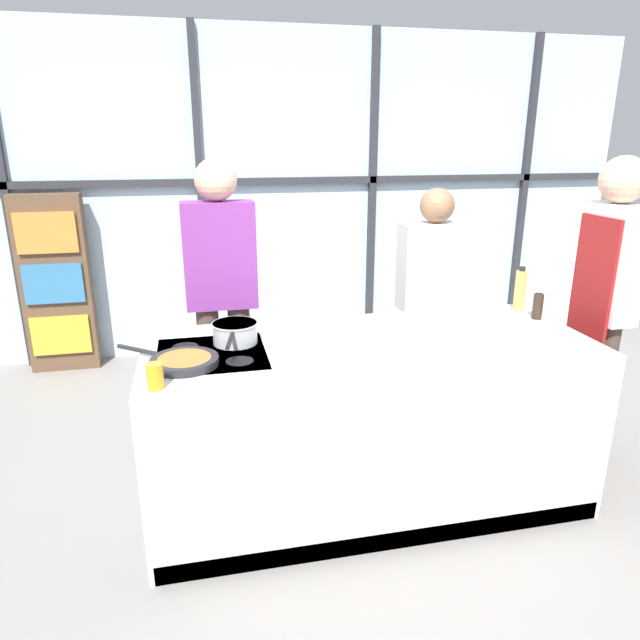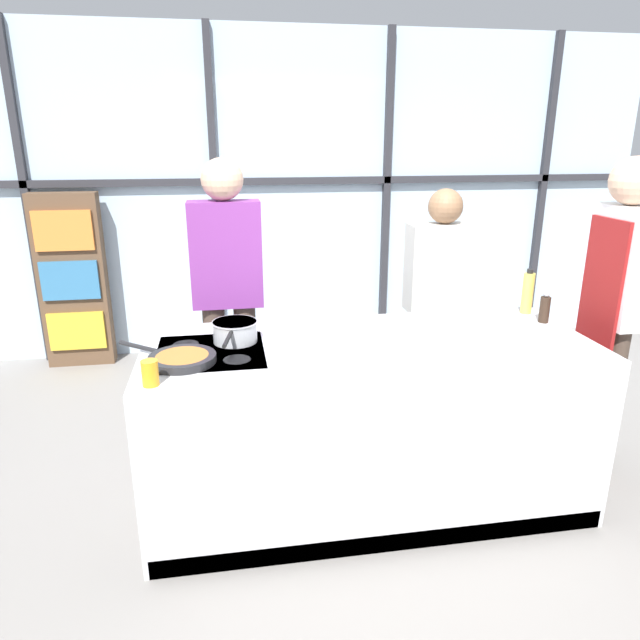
% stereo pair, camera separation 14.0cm
% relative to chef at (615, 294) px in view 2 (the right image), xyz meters
% --- Properties ---
extents(ground_plane, '(18.00, 18.00, 0.00)m').
position_rel_chef_xyz_m(ground_plane, '(-1.42, -0.09, -1.08)').
color(ground_plane, gray).
extents(back_window_wall, '(6.40, 0.10, 2.80)m').
position_rel_chef_xyz_m(back_window_wall, '(-1.42, 2.42, 0.33)').
color(back_window_wall, silver).
rests_on(back_window_wall, ground_plane).
extents(bookshelf, '(0.55, 0.19, 1.48)m').
position_rel_chef_xyz_m(bookshelf, '(-3.41, 2.23, -0.33)').
color(bookshelf, brown).
rests_on(bookshelf, ground_plane).
extents(demo_island, '(2.28, 0.92, 0.91)m').
position_rel_chef_xyz_m(demo_island, '(-1.42, -0.09, -0.62)').
color(demo_island, silver).
rests_on(demo_island, ground_plane).
extents(chef, '(0.25, 0.38, 1.82)m').
position_rel_chef_xyz_m(chef, '(0.00, 0.00, 0.00)').
color(chef, '#47382D').
rests_on(chef, ground_plane).
extents(spectator_far_left, '(0.43, 0.25, 1.80)m').
position_rel_chef_xyz_m(spectator_far_left, '(-2.12, 0.76, -0.04)').
color(spectator_far_left, '#47382D').
rests_on(spectator_far_left, ground_plane).
extents(spectator_center_left, '(0.46, 0.22, 1.60)m').
position_rel_chef_xyz_m(spectator_center_left, '(-0.72, 0.76, -0.18)').
color(spectator_center_left, '#232838').
rests_on(spectator_center_left, ground_plane).
extents(frying_pan, '(0.48, 0.42, 0.04)m').
position_rel_chef_xyz_m(frying_pan, '(-2.35, -0.21, -0.14)').
color(frying_pan, '#232326').
rests_on(frying_pan, demo_island).
extents(saucepan, '(0.23, 0.42, 0.11)m').
position_rel_chef_xyz_m(saucepan, '(-2.09, 0.03, -0.11)').
color(saucepan, silver).
rests_on(saucepan, demo_island).
extents(white_plate, '(0.27, 0.27, 0.01)m').
position_rel_chef_xyz_m(white_plate, '(-0.86, -0.15, -0.16)').
color(white_plate, white).
rests_on(white_plate, demo_island).
extents(mixing_bowl, '(0.23, 0.23, 0.07)m').
position_rel_chef_xyz_m(mixing_bowl, '(-0.96, -0.39, -0.13)').
color(mixing_bowl, silver).
rests_on(mixing_bowl, demo_island).
extents(oil_bottle, '(0.06, 0.06, 0.27)m').
position_rel_chef_xyz_m(oil_bottle, '(-0.38, 0.25, -0.04)').
color(oil_bottle, '#E0CC4C').
rests_on(oil_bottle, demo_island).
extents(pepper_grinder, '(0.06, 0.06, 0.18)m').
position_rel_chef_xyz_m(pepper_grinder, '(-0.37, 0.07, -0.08)').
color(pepper_grinder, '#332319').
rests_on(pepper_grinder, demo_island).
extents(juice_glass_near, '(0.07, 0.07, 0.11)m').
position_rel_chef_xyz_m(juice_glass_near, '(-2.46, -0.45, -0.11)').
color(juice_glass_near, orange).
rests_on(juice_glass_near, demo_island).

